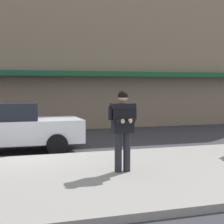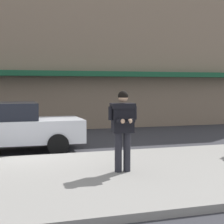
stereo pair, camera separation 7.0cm
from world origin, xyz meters
name	(u,v)px [view 1 (the left image)]	position (x,y,z in m)	size (l,w,h in m)	color
ground_plane	(21,159)	(0.00, 0.00, 0.00)	(80.00, 80.00, 0.00)	#333338
sidewalk	(79,178)	(1.00, -2.85, 0.07)	(32.00, 5.30, 0.14)	gray
curb_paint_line	(56,157)	(1.00, 0.05, 0.00)	(28.00, 0.12, 0.01)	silver
storefront_facade	(26,22)	(1.00, 8.49, 5.20)	(28.00, 4.70, 10.42)	#84705B
parked_sedan_mid	(6,127)	(-0.35, 1.18, 0.79)	(4.54, 2.01, 1.54)	silver
man_texting_on_phone	(123,122)	(1.99, -2.86, 1.25)	(0.65, 0.60, 1.81)	#23232B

